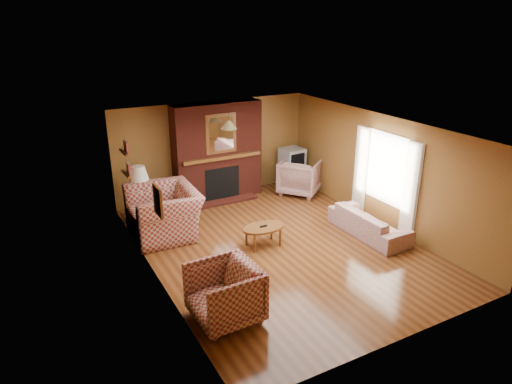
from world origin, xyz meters
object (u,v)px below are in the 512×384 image
plaid_armchair (224,294)px  tv_stand (291,177)px  fireplace (218,152)px  floral_sofa (369,223)px  coffee_table (263,229)px  floral_armchair (300,177)px  crt_tv (292,158)px  plaid_loveseat (164,212)px  table_lamp (139,180)px  side_table (142,209)px

plaid_armchair → tv_stand: bearing=136.2°
fireplace → floral_sofa: bearing=-61.0°
fireplace → floral_sofa: 4.02m
fireplace → coffee_table: 2.95m
floral_armchair → tv_stand: 0.56m
fireplace → floral_armchair: 2.22m
fireplace → crt_tv: fireplace is taller
floral_armchair → tv_stand: size_ratio=1.82×
coffee_table → tv_stand: tv_stand is taller
fireplace → floral_armchair: (1.97, -0.71, -0.73)m
fireplace → tv_stand: size_ratio=4.42×
plaid_loveseat → plaid_armchair: bearing=0.9°
plaid_loveseat → crt_tv: 4.09m
floral_sofa → crt_tv: 3.28m
plaid_loveseat → coffee_table: size_ratio=1.78×
fireplace → plaid_loveseat: (-1.85, -1.38, -0.68)m
floral_sofa → tv_stand: (0.15, 3.24, 0.00)m
plaid_loveseat → coffee_table: bearing=50.2°
plaid_armchair → crt_tv: crt_tv is taller
coffee_table → crt_tv: size_ratio=1.46×
plaid_loveseat → table_lamp: bearing=-160.9°
plaid_loveseat → floral_sofa: 4.28m
tv_stand → side_table: bearing=-174.4°
floral_armchair → coffee_table: size_ratio=1.14×
fireplace → floral_sofa: size_ratio=1.29×
fireplace → floral_sofa: fireplace is taller
crt_tv → floral_sofa: bearing=-92.7°
coffee_table → crt_tv: 3.54m
fireplace → side_table: bearing=-165.7°
coffee_table → side_table: size_ratio=1.47×
floral_sofa → side_table: side_table is taller
tv_stand → floral_armchair: bearing=-97.8°
coffee_table → table_lamp: (-1.82, 2.28, 0.62)m
coffee_table → crt_tv: (2.33, 2.63, 0.44)m
tv_stand → table_lamp: bearing=-174.4°
plaid_armchair → side_table: size_ratio=1.68×
plaid_loveseat → tv_stand: size_ratio=2.82×
plaid_armchair → floral_armchair: floral_armchair is taller
plaid_loveseat → tv_stand: (3.90, 1.20, -0.23)m
plaid_loveseat → floral_armchair: plaid_loveseat is taller
floral_sofa → plaid_armchair: bearing=106.6°
crt_tv → table_lamp: bearing=-175.3°
fireplace → side_table: 2.34m
plaid_loveseat → floral_armchair: bearing=102.6°
coffee_table → tv_stand: (2.33, 2.63, -0.09)m
plaid_loveseat → crt_tv: size_ratio=2.59×
floral_armchair → tv_stand: floral_armchair is taller
plaid_loveseat → coffee_table: 2.13m
crt_tv → plaid_armchair: bearing=-132.1°
plaid_armchair → coffee_table: 2.45m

